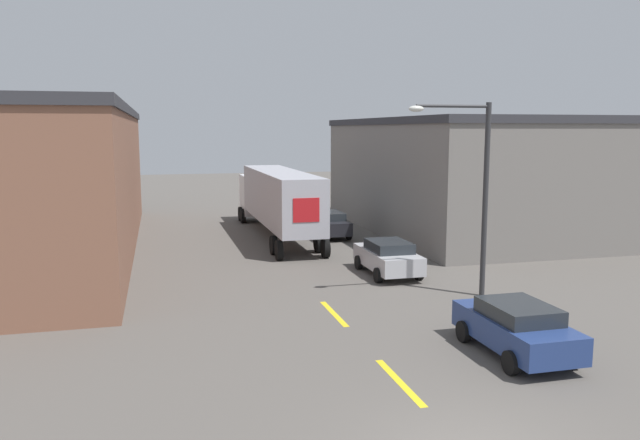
{
  "coord_description": "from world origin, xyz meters",
  "views": [
    {
      "loc": [
        -5.6,
        -9.94,
        6.2
      ],
      "look_at": [
        0.85,
        14.96,
        2.47
      ],
      "focal_mm": 35.0,
      "sensor_mm": 36.0,
      "label": 1
    }
  ],
  "objects_px": {
    "semi_truck": "(276,197)",
    "parked_car_right_far": "(328,224)",
    "parked_car_right_mid": "(388,257)",
    "street_lamp": "(475,183)",
    "parked_car_right_near": "(516,327)"
  },
  "relations": [
    {
      "from": "semi_truck",
      "to": "parked_car_right_far",
      "type": "relative_size",
      "value": 3.72
    },
    {
      "from": "parked_car_right_mid",
      "to": "street_lamp",
      "type": "relative_size",
      "value": 0.58
    },
    {
      "from": "semi_truck",
      "to": "parked_car_right_far",
      "type": "xyz_separation_m",
      "value": [
        2.88,
        -0.89,
        -1.56
      ]
    },
    {
      "from": "parked_car_right_near",
      "to": "street_lamp",
      "type": "height_order",
      "value": "street_lamp"
    },
    {
      "from": "parked_car_right_mid",
      "to": "parked_car_right_far",
      "type": "relative_size",
      "value": 1.0
    },
    {
      "from": "semi_truck",
      "to": "street_lamp",
      "type": "bearing_deg",
      "value": -73.07
    },
    {
      "from": "semi_truck",
      "to": "parked_car_right_near",
      "type": "height_order",
      "value": "semi_truck"
    },
    {
      "from": "semi_truck",
      "to": "parked_car_right_near",
      "type": "xyz_separation_m",
      "value": [
        2.88,
        -20.74,
        -1.56
      ]
    },
    {
      "from": "parked_car_right_near",
      "to": "street_lamp",
      "type": "bearing_deg",
      "value": 73.19
    },
    {
      "from": "parked_car_right_mid",
      "to": "parked_car_right_near",
      "type": "distance_m",
      "value": 9.98
    },
    {
      "from": "semi_truck",
      "to": "parked_car_right_near",
      "type": "relative_size",
      "value": 3.72
    },
    {
      "from": "parked_car_right_mid",
      "to": "parked_car_right_near",
      "type": "height_order",
      "value": "same"
    },
    {
      "from": "street_lamp",
      "to": "semi_truck",
      "type": "bearing_deg",
      "value": 107.28
    },
    {
      "from": "semi_truck",
      "to": "parked_car_right_mid",
      "type": "relative_size",
      "value": 3.72
    },
    {
      "from": "semi_truck",
      "to": "parked_car_right_mid",
      "type": "height_order",
      "value": "semi_truck"
    }
  ]
}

